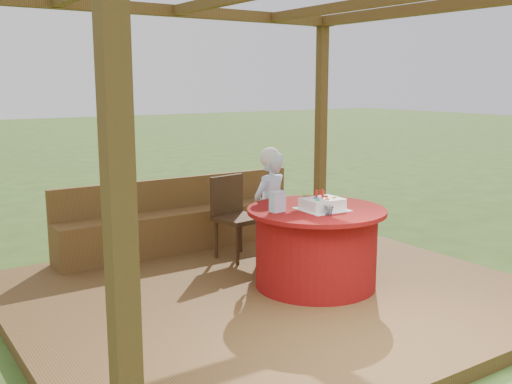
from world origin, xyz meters
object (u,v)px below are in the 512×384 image
at_px(birthday_cake, 322,204).
at_px(drinking_glass, 329,211).
at_px(bench, 185,225).
at_px(gift_bag, 277,202).
at_px(elderly_woman, 270,206).
at_px(table, 316,247).
at_px(chair, 234,212).

xyz_separation_m(birthday_cake, drinking_glass, (-0.10, -0.20, -0.01)).
bearing_deg(bench, gift_bag, -88.92).
distance_m(elderly_woman, drinking_glass, 1.04).
bearing_deg(table, gift_bag, 167.48).
height_order(table, birthday_cake, birthday_cake).
relative_size(gift_bag, drinking_glass, 2.14).
distance_m(table, chair, 1.24).
distance_m(chair, elderly_woman, 0.52).
bearing_deg(chair, table, -83.56).
distance_m(chair, drinking_glass, 1.53).
bearing_deg(birthday_cake, table, 95.71).
distance_m(birthday_cake, gift_bag, 0.42).
height_order(elderly_woman, drinking_glass, elderly_woman).
bearing_deg(gift_bag, table, -18.48).
xyz_separation_m(elderly_woman, birthday_cake, (0.01, -0.82, 0.17)).
bearing_deg(elderly_woman, birthday_cake, -89.39).
xyz_separation_m(bench, drinking_glass, (0.33, -2.12, 0.52)).
distance_m(table, gift_bag, 0.60).
height_order(bench, chair, chair).
relative_size(bench, drinking_glass, 34.17).
relative_size(bench, chair, 3.38).
distance_m(bench, table, 1.90).
height_order(table, drinking_glass, drinking_glass).
xyz_separation_m(table, drinking_glass, (-0.09, -0.27, 0.41)).
height_order(birthday_cake, drinking_glass, birthday_cake).
relative_size(birthday_cake, drinking_glass, 4.74).
bearing_deg(bench, drinking_glass, -81.25).
bearing_deg(chair, elderly_woman, -74.05).
relative_size(birthday_cake, gift_bag, 2.22).
bearing_deg(drinking_glass, gift_bag, 129.27).
bearing_deg(gift_bag, birthday_cake, -27.80).
relative_size(table, gift_bag, 6.85).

